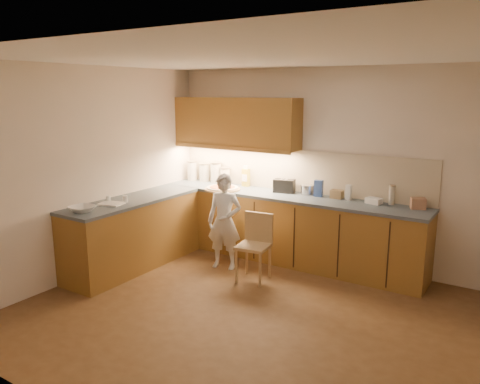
# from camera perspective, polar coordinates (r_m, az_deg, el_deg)

# --- Properties ---
(room) EXTENTS (4.54, 4.50, 2.62)m
(room) POSITION_cam_1_polar(r_m,az_deg,el_deg) (4.56, 0.34, 4.48)
(room) COLOR brown
(room) RESTS_ON ground
(l_counter) EXTENTS (3.77, 2.62, 0.92)m
(l_counter) POSITION_cam_1_polar(r_m,az_deg,el_deg) (6.34, -0.70, -4.57)
(l_counter) COLOR olive
(l_counter) RESTS_ON ground
(backsplash) EXTENTS (3.75, 0.02, 0.58)m
(backsplash) POSITION_cam_1_polar(r_m,az_deg,el_deg) (6.53, 6.88, 2.60)
(backsplash) COLOR beige
(backsplash) RESTS_ON l_counter
(upper_cabinets) EXTENTS (1.95, 0.36, 0.73)m
(upper_cabinets) POSITION_cam_1_polar(r_m,az_deg,el_deg) (6.76, -0.54, 8.46)
(upper_cabinets) COLOR olive
(upper_cabinets) RESTS_ON ground
(pizza_on_board) EXTENTS (0.51, 0.51, 0.20)m
(pizza_on_board) POSITION_cam_1_polar(r_m,az_deg,el_deg) (6.62, -2.15, 0.46)
(pizza_on_board) COLOR tan
(pizza_on_board) RESTS_ON l_counter
(child) EXTENTS (0.52, 0.41, 1.26)m
(child) POSITION_cam_1_polar(r_m,az_deg,el_deg) (6.10, -1.91, -3.62)
(child) COLOR silver
(child) RESTS_ON ground
(wooden_chair) EXTENTS (0.41, 0.41, 0.82)m
(wooden_chair) POSITION_cam_1_polar(r_m,az_deg,el_deg) (5.79, 1.89, -6.05)
(wooden_chair) COLOR tan
(wooden_chair) RESTS_ON ground
(mixing_bowl) EXTENTS (0.29, 0.29, 0.07)m
(mixing_bowl) POSITION_cam_1_polar(r_m,az_deg,el_deg) (5.71, -18.69, -1.97)
(mixing_bowl) COLOR white
(mixing_bowl) RESTS_ON l_counter
(canister_a) EXTENTS (0.15, 0.15, 0.31)m
(canister_a) POSITION_cam_1_polar(r_m,az_deg,el_deg) (7.34, -5.87, 2.62)
(canister_a) COLOR silver
(canister_a) RESTS_ON l_counter
(canister_b) EXTENTS (0.16, 0.16, 0.28)m
(canister_b) POSITION_cam_1_polar(r_m,az_deg,el_deg) (7.26, -4.38, 2.43)
(canister_b) COLOR beige
(canister_b) RESTS_ON l_counter
(canister_c) EXTENTS (0.17, 0.17, 0.31)m
(canister_c) POSITION_cam_1_polar(r_m,az_deg,el_deg) (7.12, -2.93, 2.39)
(canister_c) COLOR beige
(canister_c) RESTS_ON l_counter
(canister_d) EXTENTS (0.15, 0.15, 0.25)m
(canister_d) POSITION_cam_1_polar(r_m,az_deg,el_deg) (7.03, -1.81, 2.01)
(canister_d) COLOR white
(canister_d) RESTS_ON l_counter
(oil_jug) EXTENTS (0.11, 0.08, 0.31)m
(oil_jug) POSITION_cam_1_polar(r_m,az_deg,el_deg) (6.85, 0.71, 1.86)
(oil_jug) COLOR gold
(oil_jug) RESTS_ON l_counter
(toaster) EXTENTS (0.31, 0.22, 0.19)m
(toaster) POSITION_cam_1_polar(r_m,az_deg,el_deg) (6.47, 5.42, 0.76)
(toaster) COLOR black
(toaster) RESTS_ON l_counter
(steel_pot) EXTENTS (0.17, 0.17, 0.13)m
(steel_pot) POSITION_cam_1_polar(r_m,az_deg,el_deg) (6.39, 8.11, 0.31)
(steel_pot) COLOR silver
(steel_pot) RESTS_ON l_counter
(blue_box) EXTENTS (0.12, 0.09, 0.22)m
(blue_box) POSITION_cam_1_polar(r_m,az_deg,el_deg) (6.27, 9.54, 0.44)
(blue_box) COLOR #314D94
(blue_box) RESTS_ON l_counter
(card_box_a) EXTENTS (0.16, 0.11, 0.11)m
(card_box_a) POSITION_cam_1_polar(r_m,az_deg,el_deg) (6.22, 11.72, -0.26)
(card_box_a) COLOR #977A51
(card_box_a) RESTS_ON l_counter
(white_bottle) EXTENTS (0.07, 0.07, 0.20)m
(white_bottle) POSITION_cam_1_polar(r_m,az_deg,el_deg) (6.14, 13.09, -0.06)
(white_bottle) COLOR silver
(white_bottle) RESTS_ON l_counter
(flat_pack) EXTENTS (0.21, 0.16, 0.07)m
(flat_pack) POSITION_cam_1_polar(r_m,az_deg,el_deg) (6.03, 16.00, -1.04)
(flat_pack) COLOR white
(flat_pack) RESTS_ON l_counter
(tall_jar) EXTENTS (0.08, 0.08, 0.25)m
(tall_jar) POSITION_cam_1_polar(r_m,az_deg,el_deg) (6.03, 18.01, -0.31)
(tall_jar) COLOR beige
(tall_jar) RESTS_ON l_counter
(card_box_b) EXTENTS (0.20, 0.18, 0.13)m
(card_box_b) POSITION_cam_1_polar(r_m,az_deg,el_deg) (5.93, 20.88, -1.31)
(card_box_b) COLOR tan
(card_box_b) RESTS_ON l_counter
(dough_cloth) EXTENTS (0.32, 0.28, 0.02)m
(dough_cloth) POSITION_cam_1_polar(r_m,az_deg,el_deg) (5.98, -15.41, -1.39)
(dough_cloth) COLOR white
(dough_cloth) RESTS_ON l_counter
(spice_jar_a) EXTENTS (0.06, 0.06, 0.08)m
(spice_jar_a) POSITION_cam_1_polar(r_m,az_deg,el_deg) (6.12, -15.77, -0.82)
(spice_jar_a) COLOR silver
(spice_jar_a) RESTS_ON l_counter
(spice_jar_b) EXTENTS (0.08, 0.08, 0.08)m
(spice_jar_b) POSITION_cam_1_polar(r_m,az_deg,el_deg) (6.05, -13.83, -0.83)
(spice_jar_b) COLOR silver
(spice_jar_b) RESTS_ON l_counter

